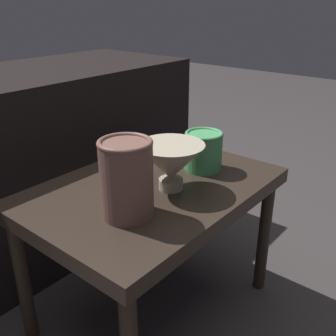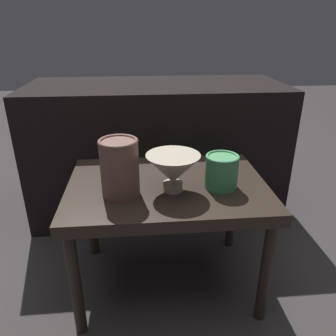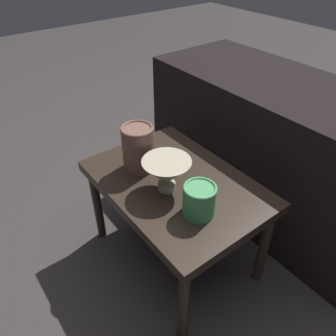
% 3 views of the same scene
% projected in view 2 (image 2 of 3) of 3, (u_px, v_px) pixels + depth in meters
% --- Properties ---
extents(ground_plane, '(8.00, 8.00, 0.00)m').
position_uv_depth(ground_plane, '(167.00, 280.00, 1.26)').
color(ground_plane, '#383333').
extents(table, '(0.66, 0.46, 0.42)m').
position_uv_depth(table, '(167.00, 196.00, 1.11)').
color(table, '#2D231C').
rests_on(table, ground_plane).
extents(couch_backdrop, '(1.20, 0.50, 0.64)m').
position_uv_depth(couch_backdrop, '(157.00, 149.00, 1.65)').
color(couch_backdrop, black).
rests_on(couch_backdrop, ground_plane).
extents(bowl, '(0.17, 0.17, 0.12)m').
position_uv_depth(bowl, '(173.00, 170.00, 1.01)').
color(bowl, '#B2A88E').
rests_on(bowl, table).
extents(vase_textured_left, '(0.12, 0.12, 0.18)m').
position_uv_depth(vase_textured_left, '(120.00, 167.00, 0.98)').
color(vase_textured_left, brown).
rests_on(vase_textured_left, table).
extents(vase_colorful_right, '(0.11, 0.11, 0.11)m').
position_uv_depth(vase_colorful_right, '(222.00, 171.00, 1.04)').
color(vase_colorful_right, '#47995B').
rests_on(vase_colorful_right, table).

